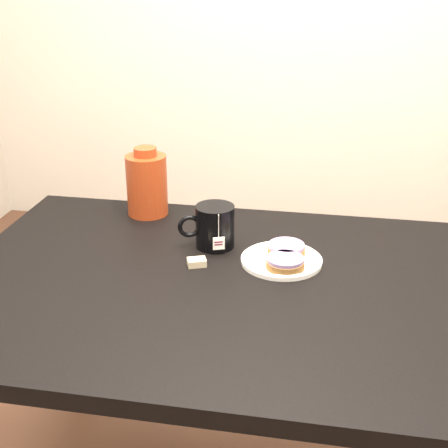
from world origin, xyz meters
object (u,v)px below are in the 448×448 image
(table, at_px, (245,313))
(mug, at_px, (214,226))
(plate, at_px, (282,260))
(bagel_front, at_px, (285,263))
(bagel_back, at_px, (286,249))
(teabag_pouch, at_px, (197,262))
(bagel_package, at_px, (147,184))

(table, height_order, mug, mug)
(plate, distance_m, bagel_front, 0.05)
(bagel_back, relative_size, mug, 0.79)
(plate, bearing_deg, mug, 161.12)
(table, bearing_deg, teabag_pouch, 154.17)
(plate, relative_size, bagel_front, 1.83)
(bagel_package, bearing_deg, teabag_pouch, -54.59)
(plate, relative_size, bagel_package, 1.00)
(table, bearing_deg, bagel_back, 60.68)
(bagel_back, height_order, mug, mug)
(bagel_front, relative_size, bagel_package, 0.55)
(bagel_back, bearing_deg, table, -119.32)
(plate, relative_size, bagel_back, 1.62)
(bagel_front, bearing_deg, bagel_back, 93.19)
(bagel_back, distance_m, mug, 0.20)
(table, distance_m, teabag_pouch, 0.17)
(teabag_pouch, distance_m, bagel_package, 0.38)
(bagel_front, xyz_separation_m, bagel_package, (-0.43, 0.29, 0.07))
(bagel_back, height_order, bagel_front, same)
(plate, xyz_separation_m, bagel_package, (-0.42, 0.25, 0.08))
(mug, relative_size, teabag_pouch, 3.51)
(bagel_back, xyz_separation_m, bagel_package, (-0.43, 0.22, 0.07))
(mug, height_order, bagel_package, bagel_package)
(plate, distance_m, mug, 0.20)
(plate, height_order, teabag_pouch, teabag_pouch)
(plate, bearing_deg, teabag_pouch, -164.95)
(plate, height_order, mug, mug)
(plate, height_order, bagel_package, bagel_package)
(bagel_package, bearing_deg, table, -46.63)
(table, distance_m, plate, 0.17)
(plate, xyz_separation_m, mug, (-0.18, 0.06, 0.05))
(bagel_back, bearing_deg, bagel_package, 152.75)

